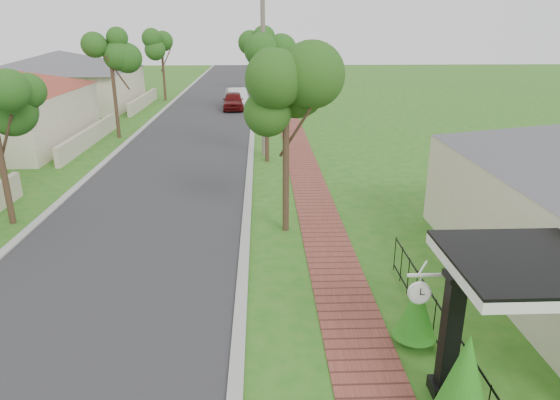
# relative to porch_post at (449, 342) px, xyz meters

# --- Properties ---
(ground) EXTENTS (160.00, 160.00, 0.00)m
(ground) POSITION_rel_porch_post_xyz_m (-4.55, 1.00, -1.12)
(ground) COLOR #266317
(ground) RESTS_ON ground
(road) EXTENTS (7.00, 120.00, 0.02)m
(road) POSITION_rel_porch_post_xyz_m (-7.55, 21.00, -1.12)
(road) COLOR #28282B
(road) RESTS_ON ground
(kerb_right) EXTENTS (0.30, 120.00, 0.10)m
(kerb_right) POSITION_rel_porch_post_xyz_m (-3.90, 21.00, -1.12)
(kerb_right) COLOR #9E9E99
(kerb_right) RESTS_ON ground
(kerb_left) EXTENTS (0.30, 120.00, 0.10)m
(kerb_left) POSITION_rel_porch_post_xyz_m (-11.20, 21.00, -1.12)
(kerb_left) COLOR #9E9E99
(kerb_left) RESTS_ON ground
(sidewalk) EXTENTS (1.50, 120.00, 0.03)m
(sidewalk) POSITION_rel_porch_post_xyz_m (-1.30, 21.00, -1.12)
(sidewalk) COLOR brown
(sidewalk) RESTS_ON ground
(porch_post) EXTENTS (0.48, 0.48, 2.52)m
(porch_post) POSITION_rel_porch_post_xyz_m (0.00, 0.00, 0.00)
(porch_post) COLOR black
(porch_post) RESTS_ON ground
(picket_fence) EXTENTS (0.03, 8.02, 1.00)m
(picket_fence) POSITION_rel_porch_post_xyz_m (0.35, 1.00, -0.59)
(picket_fence) COLOR black
(picket_fence) RESTS_ON ground
(street_trees) EXTENTS (10.70, 37.65, 5.89)m
(street_trees) POSITION_rel_porch_post_xyz_m (-7.42, 27.84, 3.42)
(street_trees) COLOR #382619
(street_trees) RESTS_ON ground
(hedge_row) EXTENTS (0.90, 4.92, 2.00)m
(hedge_row) POSITION_rel_porch_post_xyz_m (-0.10, -0.78, -0.28)
(hedge_row) COLOR #206113
(hedge_row) RESTS_ON ground
(far_house_grey) EXTENTS (15.56, 15.56, 4.60)m
(far_house_grey) POSITION_rel_porch_post_xyz_m (-19.52, 35.00, 1.22)
(far_house_grey) COLOR beige
(far_house_grey) RESTS_ON ground
(parked_car_red) EXTENTS (1.81, 4.15, 1.39)m
(parked_car_red) POSITION_rel_porch_post_xyz_m (-5.55, 33.41, -0.42)
(parked_car_red) COLOR #560D0E
(parked_car_red) RESTS_ON ground
(parked_car_white) EXTENTS (2.25, 4.61, 1.45)m
(parked_car_white) POSITION_rel_porch_post_xyz_m (-5.31, 35.23, -0.39)
(parked_car_white) COLOR white
(parked_car_white) RESTS_ON ground
(near_tree) EXTENTS (2.12, 2.12, 5.44)m
(near_tree) POSITION_rel_porch_post_xyz_m (-2.56, 8.00, 3.21)
(near_tree) COLOR #382619
(near_tree) RESTS_ON ground
(utility_pole) EXTENTS (1.20, 0.24, 9.13)m
(utility_pole) POSITION_rel_porch_post_xyz_m (-3.19, 18.23, 3.51)
(utility_pole) COLOR #6C6055
(utility_pole) RESTS_ON ground
(station_clock) EXTENTS (0.70, 0.13, 0.60)m
(station_clock) POSITION_rel_porch_post_xyz_m (-0.49, 0.40, 0.83)
(station_clock) COLOR white
(station_clock) RESTS_ON ground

